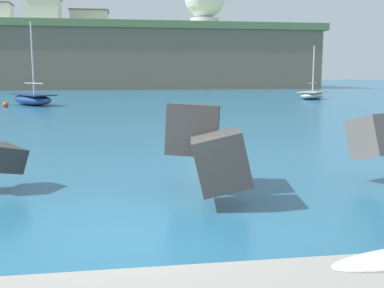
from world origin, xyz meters
name	(u,v)px	position (x,y,z in m)	size (l,w,h in m)	color
ground_plane	(126,236)	(0.00, 0.00, 0.00)	(400.00, 400.00, 0.00)	#235B7A
breakwater_jetty	(295,149)	(3.70, 2.28, 0.97)	(32.15, 7.72, 2.06)	#4C4944
boat_near_centre	(312,95)	(19.65, 38.54, 0.45)	(4.30, 4.50, 5.51)	beige
boat_mid_left	(32,99)	(-7.44, 33.30, 0.53)	(5.04, 6.43, 6.83)	navy
mooring_buoy_inner	(6,105)	(-9.03, 30.88, 0.22)	(0.44, 0.44, 0.44)	#E54C1E
headland_bluff	(49,58)	(-13.54, 86.26, 5.71)	(99.25, 32.32, 11.37)	#756651
radar_dome	(205,0)	(16.50, 83.85, 16.78)	(7.92, 7.92, 9.93)	silver
station_building_west	(43,13)	(-14.86, 89.68, 14.49)	(6.83, 6.62, 6.20)	silver
station_building_central	(1,17)	(-24.37, 95.89, 14.29)	(4.70, 5.07, 5.81)	silver
station_building_east	(90,21)	(-6.23, 95.25, 13.68)	(8.09, 5.87, 4.58)	beige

